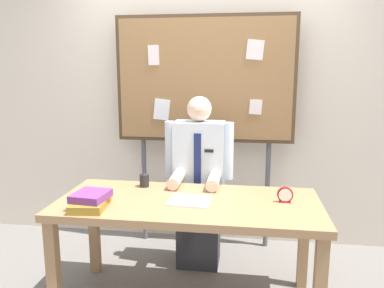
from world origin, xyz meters
TOP-DOWN VIEW (x-y plane):
  - back_wall at (0.00, 1.16)m, footprint 6.40×0.08m
  - desk at (0.00, 0.00)m, footprint 1.74×0.78m
  - person at (0.00, 0.57)m, footprint 0.55×0.56m
  - bulletin_board at (-0.00, 0.95)m, footprint 1.56×0.09m
  - book_stack at (-0.59, -0.22)m, footprint 0.23×0.32m
  - open_notebook at (0.01, -0.02)m, footprint 0.29×0.25m
  - desk_clock at (0.63, 0.06)m, footprint 0.10×0.04m
  - pen_holder at (-0.37, 0.26)m, footprint 0.07×0.07m

SIDE VIEW (x-z plane):
  - person at x=0.00m, z-range -0.05..1.36m
  - desk at x=0.00m, z-range 0.29..1.04m
  - open_notebook at x=0.01m, z-range 0.75..0.77m
  - book_stack at x=-0.59m, z-range 0.75..0.85m
  - desk_clock at x=0.63m, z-range 0.75..0.85m
  - pen_holder at x=-0.37m, z-range 0.72..0.88m
  - back_wall at x=0.00m, z-range 0.00..2.70m
  - bulletin_board at x=0.00m, z-range 0.46..2.54m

